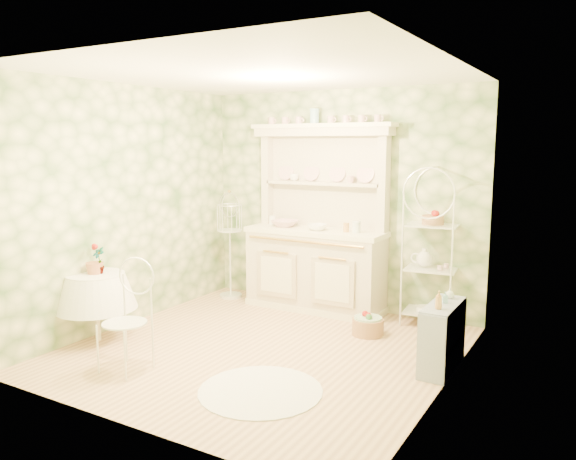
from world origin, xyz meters
The scene contains 22 objects.
floor centered at (0.00, 0.00, 0.00)m, with size 3.60×3.60×0.00m, color #DAB184.
ceiling centered at (0.00, 0.00, 2.70)m, with size 3.60×3.60×0.00m, color white.
wall_left centered at (-1.80, 0.00, 1.35)m, with size 3.60×3.60×0.00m, color beige.
wall_right centered at (1.80, 0.00, 1.35)m, with size 3.60×3.60×0.00m, color beige.
wall_back centered at (0.00, 1.80, 1.35)m, with size 3.60×3.60×0.00m, color beige.
wall_front centered at (0.00, -1.80, 1.35)m, with size 3.60×3.60×0.00m, color beige.
kitchen_dresser centered at (-0.20, 1.52, 1.15)m, with size 1.87×0.61×2.29m, color beige.
bakers_rack centered at (1.22, 1.61, 0.92)m, with size 0.58×0.41×1.85m, color white.
side_shelf centered at (1.68, 0.41, 0.30)m, with size 0.26×0.71×0.61m, color #909AB0.
round_table centered at (-1.66, -0.63, 0.38)m, with size 0.70×0.70×0.77m, color white.
cafe_chair centered at (-0.79, -1.07, 0.48)m, with size 0.43×0.43×0.96m, color white.
birdcage_stand centered at (-1.43, 1.43, 0.77)m, with size 0.36×0.36×1.53m, color white.
floor_basket centered at (0.74, 0.94, 0.13)m, with size 0.39×0.39×0.25m, color #AF8055.
lace_rug centered at (0.50, -0.83, 0.00)m, with size 1.05×1.05×0.01m, color white.
bowl_floral centered at (-0.63, 1.52, 1.02)m, with size 0.33×0.33×0.08m, color white.
bowl_white centered at (-0.14, 1.45, 1.02)m, with size 0.24×0.24×0.08m, color white.
cup_left centered at (-0.59, 1.68, 1.61)m, with size 0.11×0.11×0.09m, color white.
cup_right centered at (0.19, 1.68, 1.61)m, with size 0.09×0.09×0.09m, color white.
potted_geranium centered at (-1.62, -0.61, 0.85)m, with size 0.15×0.10×0.28m, color #3F7238.
bottle_amber centered at (1.68, 0.23, 0.68)m, with size 0.06×0.06×0.16m, color #C08B45.
bottle_blue centered at (1.68, 0.45, 0.65)m, with size 0.05×0.05×0.10m, color #8BC0D1.
bottle_glass centered at (1.68, 0.62, 0.65)m, with size 0.08×0.08×0.10m, color silver.
Camera 1 is at (2.92, -4.54, 2.05)m, focal length 35.00 mm.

